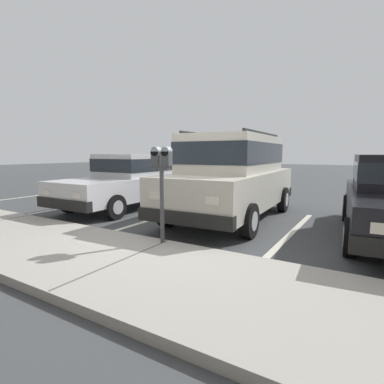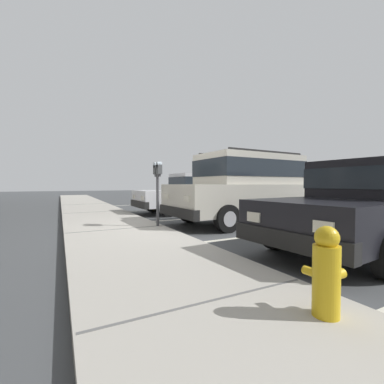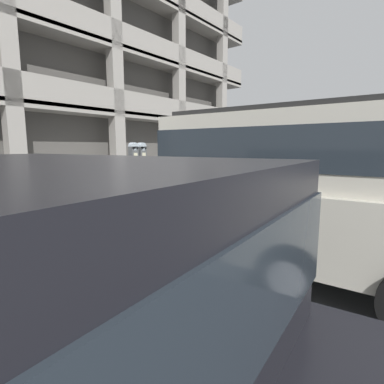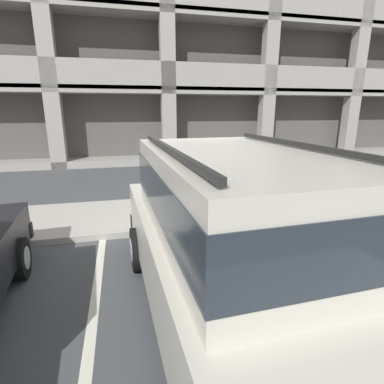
{
  "view_description": "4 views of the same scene",
  "coord_description": "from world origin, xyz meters",
  "views": [
    {
      "loc": [
        -2.85,
        4.17,
        1.57
      ],
      "look_at": [
        0.31,
        -1.08,
        0.77
      ],
      "focal_mm": 28.0,
      "sensor_mm": 36.0,
      "label": 1
    },
    {
      "loc": [
        -5.88,
        2.47,
        1.14
      ],
      "look_at": [
        0.08,
        -0.62,
        0.93
      ],
      "focal_mm": 24.0,
      "sensor_mm": 36.0,
      "label": 2
    },
    {
      "loc": [
        -3.71,
        -3.84,
        1.59
      ],
      "look_at": [
        -0.12,
        -1.03,
        0.9
      ],
      "focal_mm": 28.0,
      "sensor_mm": 36.0,
      "label": 3
    },
    {
      "loc": [
        -1.11,
        -5.2,
        2.36
      ],
      "look_at": [
        -0.02,
        -0.54,
        1.04
      ],
      "focal_mm": 28.0,
      "sensor_mm": 36.0,
      "label": 4
    }
  ],
  "objects": [
    {
      "name": "ground_plane",
      "position": [
        0.0,
        0.0,
        -0.05
      ],
      "size": [
        80.0,
        80.0,
        0.1
      ],
      "color": "#444749"
    },
    {
      "name": "silver_suv",
      "position": [
        0.0,
        -2.45,
        1.09
      ],
      "size": [
        2.16,
        4.85,
        2.03
      ],
      "rotation": [
        0.0,
        0.0,
        0.04
      ],
      "color": "beige",
      "rests_on": "ground_plane"
    },
    {
      "name": "sidewalk",
      "position": [
        0.0,
        1.3,
        0.06
      ],
      "size": [
        40.0,
        2.2,
        0.12
      ],
      "color": "#ADA89E",
      "rests_on": "ground_plane"
    },
    {
      "name": "dark_hatchback",
      "position": [
        3.16,
        -2.34,
        0.82
      ],
      "size": [
        1.89,
        4.5,
        1.54
      ],
      "rotation": [
        0.0,
        0.0,
        0.01
      ],
      "color": "silver",
      "rests_on": "ground_plane"
    },
    {
      "name": "parking_meter_near",
      "position": [
        0.01,
        0.35,
        1.27
      ],
      "size": [
        0.35,
        0.12,
        1.55
      ],
      "color": "#47474C",
      "rests_on": "sidewalk"
    },
    {
      "name": "parking_stall_lines",
      "position": [
        1.56,
        -1.4,
        0.0
      ],
      "size": [
        12.61,
        4.8,
        0.01
      ],
      "color": "silver",
      "rests_on": "ground_plane"
    }
  ]
}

